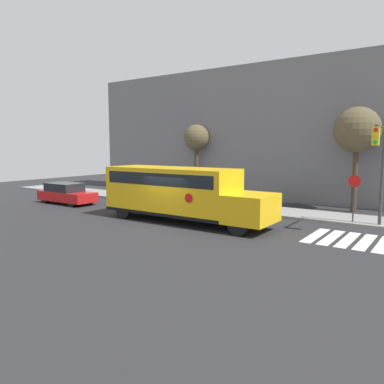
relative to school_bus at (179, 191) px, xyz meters
The scene contains 10 objects.
ground_plane 1.92m from the school_bus, 89.77° to the right, with size 60.00×60.00×0.00m, color #28282B.
sidewalk_strip 5.75m from the school_bus, 89.96° to the left, with size 44.00×3.00×0.15m.
building_backdrop 12.50m from the school_bus, 89.98° to the left, with size 32.00×4.00×10.14m.
crosswalk_stripes 9.33m from the school_bus, ahead, with size 4.70×3.20×0.01m.
school_bus is the anchor object (origin of this frame).
parked_car 10.44m from the school_bus, behind, with size 4.52×1.78×1.46m.
stop_sign 9.06m from the school_bus, 29.21° to the left, with size 0.62×0.10×2.59m.
traffic_light 9.99m from the school_bus, 21.68° to the left, with size 0.28×2.80×5.18m.
tree_near_sidewalk 11.58m from the school_bus, 50.23° to the left, with size 2.74×2.74×6.41m.
tree_far_sidewalk 11.21m from the school_bus, 119.06° to the left, with size 2.06×2.06×5.80m.
Camera 1 is at (11.88, -14.95, 4.04)m, focal length 35.00 mm.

